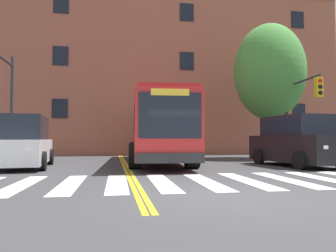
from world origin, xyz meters
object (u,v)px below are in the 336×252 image
(traffic_light_far_corner, at_px, (4,88))
(street_tree_curbside_large, at_px, (269,73))
(city_bus, at_px, (157,128))
(car_grey_behind_bus, at_px, (157,144))
(traffic_light_near_corner, at_px, (300,102))
(car_white_near_lane, at_px, (23,143))
(car_black_far_lane, at_px, (296,142))

(traffic_light_far_corner, relative_size, street_tree_curbside_large, 0.65)
(traffic_light_far_corner, bearing_deg, city_bus, 2.71)
(car_grey_behind_bus, height_order, traffic_light_near_corner, traffic_light_near_corner)
(city_bus, height_order, street_tree_curbside_large, street_tree_curbside_large)
(street_tree_curbside_large, bearing_deg, car_white_near_lane, -162.59)
(city_bus, xyz_separation_m, car_white_near_lane, (-6.15, -2.11, -0.73))
(car_black_far_lane, bearing_deg, traffic_light_far_corner, 167.58)
(traffic_light_far_corner, bearing_deg, traffic_light_near_corner, -0.01)
(traffic_light_near_corner, relative_size, street_tree_curbside_large, 0.57)
(city_bus, distance_m, traffic_light_near_corner, 8.14)
(city_bus, distance_m, car_grey_behind_bus, 10.83)
(traffic_light_near_corner, xyz_separation_m, traffic_light_far_corner, (-15.48, 0.00, 0.40))
(car_white_near_lane, xyz_separation_m, traffic_light_far_corner, (-1.34, 1.76, 2.63))
(car_grey_behind_bus, relative_size, traffic_light_far_corner, 0.69)
(car_grey_behind_bus, bearing_deg, traffic_light_near_corner, -59.30)
(car_black_far_lane, height_order, traffic_light_far_corner, traffic_light_far_corner)
(car_grey_behind_bus, bearing_deg, car_white_near_lane, -120.65)
(car_black_far_lane, distance_m, car_grey_behind_bus, 14.72)
(car_black_far_lane, bearing_deg, city_bus, 150.90)
(car_grey_behind_bus, relative_size, street_tree_curbside_large, 0.45)
(car_black_far_lane, height_order, street_tree_curbside_large, street_tree_curbside_large)
(street_tree_curbside_large, bearing_deg, car_grey_behind_bus, 125.38)
(car_white_near_lane, distance_m, car_grey_behind_bus, 14.88)
(city_bus, height_order, car_grey_behind_bus, city_bus)
(car_white_near_lane, xyz_separation_m, street_tree_curbside_large, (13.64, 4.28, 4.40))
(car_white_near_lane, height_order, traffic_light_far_corner, traffic_light_far_corner)
(car_black_far_lane, bearing_deg, car_grey_behind_bus, 107.89)
(city_bus, bearing_deg, traffic_light_near_corner, -2.55)
(city_bus, height_order, traffic_light_near_corner, traffic_light_near_corner)
(car_black_far_lane, distance_m, street_tree_curbside_large, 7.17)
(traffic_light_near_corner, distance_m, street_tree_curbside_large, 3.36)
(car_white_near_lane, xyz_separation_m, car_black_far_lane, (12.11, -1.20, 0.04))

